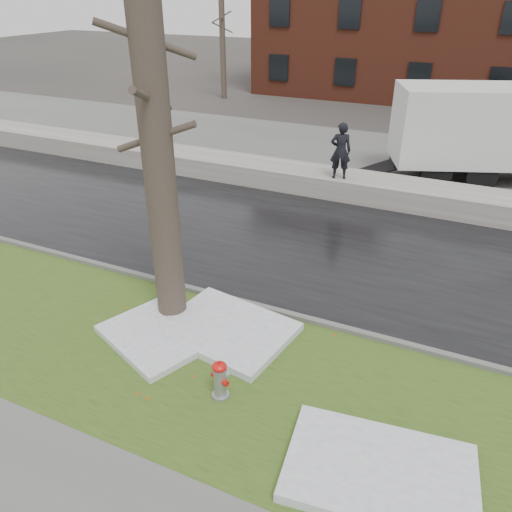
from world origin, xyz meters
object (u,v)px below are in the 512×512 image
at_px(tree, 156,141).
at_px(worker, 341,151).
at_px(fire_hydrant, 220,378).
at_px(box_truck, 502,133).

height_order(tree, worker, tree).
bearing_deg(fire_hydrant, box_truck, 95.29).
relative_size(tree, box_truck, 0.76).
height_order(fire_hydrant, box_truck, box_truck).
bearing_deg(fire_hydrant, worker, 115.59).
bearing_deg(tree, box_truck, 63.68).
bearing_deg(box_truck, fire_hydrant, -126.45).
distance_m(fire_hydrant, box_truck, 14.82).
distance_m(fire_hydrant, tree, 4.51).
bearing_deg(worker, fire_hydrant, 75.40).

